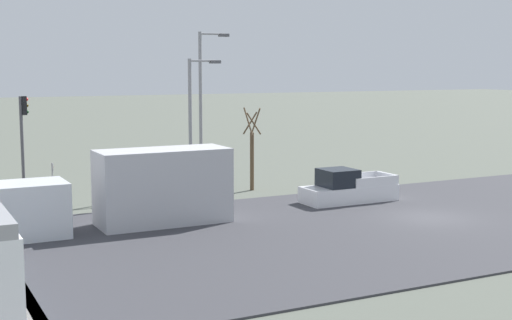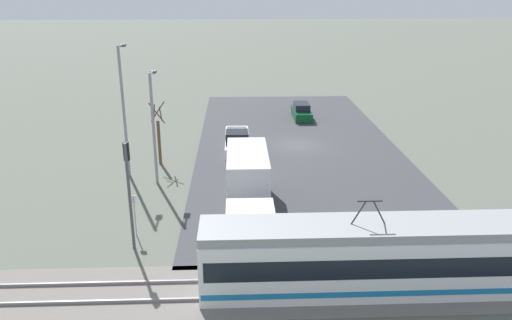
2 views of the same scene
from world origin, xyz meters
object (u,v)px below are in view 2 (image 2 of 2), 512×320
(traffic_light_pole, at_px, (129,182))
(no_parking_sign, at_px, (135,212))
(street_lamp_near_crossing, at_px, (153,121))
(pickup_truck, at_px, (237,143))
(sedan_car_0, at_px, (301,112))
(street_tree, at_px, (159,136))
(box_truck, at_px, (248,189))
(street_lamp_mid_block, at_px, (124,104))
(light_rail_tram, at_px, (365,257))

(traffic_light_pole, distance_m, no_parking_sign, 2.71)
(traffic_light_pole, xyz_separation_m, street_lamp_near_crossing, (0.10, -9.32, 0.76))
(pickup_truck, distance_m, sedan_car_0, 12.46)
(street_tree, distance_m, street_lamp_near_crossing, 4.48)
(box_truck, bearing_deg, street_lamp_mid_block, -39.54)
(street_tree, xyz_separation_m, no_parking_sign, (-0.28, 11.76, -0.80))
(sedan_car_0, bearing_deg, light_rail_tram, 88.05)
(street_lamp_near_crossing, xyz_separation_m, no_parking_sign, (0.05, 7.92, -3.07))
(box_truck, xyz_separation_m, street_lamp_mid_block, (8.57, -7.08, 3.67))
(traffic_light_pole, bearing_deg, pickup_truck, -109.38)
(pickup_truck, bearing_deg, street_tree, 24.68)
(sedan_car_0, bearing_deg, street_lamp_mid_block, 46.55)
(light_rail_tram, bearing_deg, street_tree, -56.10)
(sedan_car_0, height_order, street_tree, street_tree)
(sedan_car_0, relative_size, traffic_light_pole, 0.79)
(light_rail_tram, relative_size, street_tree, 3.01)
(sedan_car_0, bearing_deg, street_lamp_near_crossing, 53.90)
(traffic_light_pole, relative_size, no_parking_sign, 2.46)
(sedan_car_0, distance_m, traffic_light_pole, 29.31)
(street_lamp_mid_block, bearing_deg, street_lamp_near_crossing, 145.74)
(street_tree, xyz_separation_m, street_lamp_near_crossing, (-0.33, 3.85, 2.27))
(no_parking_sign, bearing_deg, traffic_light_pole, 96.01)
(street_lamp_near_crossing, distance_m, no_parking_sign, 8.49)
(light_rail_tram, relative_size, sedan_car_0, 3.21)
(traffic_light_pole, height_order, street_tree, traffic_light_pole)
(light_rail_tram, height_order, pickup_truck, light_rail_tram)
(street_lamp_near_crossing, bearing_deg, traffic_light_pole, 90.59)
(box_truck, bearing_deg, pickup_truck, -87.14)
(street_tree, relative_size, street_lamp_mid_block, 0.53)
(pickup_truck, relative_size, street_tree, 1.07)
(sedan_car_0, xyz_separation_m, no_parking_sign, (12.51, 25.00, 0.72))
(street_lamp_near_crossing, bearing_deg, no_parking_sign, 89.63)
(sedan_car_0, bearing_deg, traffic_light_pole, 64.91)
(traffic_light_pole, bearing_deg, street_lamp_near_crossing, -89.41)
(light_rail_tram, xyz_separation_m, street_tree, (11.74, -17.47, 0.58))
(light_rail_tram, distance_m, traffic_light_pole, 12.29)
(street_lamp_mid_block, bearing_deg, traffic_light_pole, 102.27)
(light_rail_tram, height_order, street_lamp_mid_block, street_lamp_mid_block)
(light_rail_tram, relative_size, box_truck, 1.44)
(light_rail_tram, relative_size, street_lamp_near_crossing, 1.91)
(no_parking_sign, bearing_deg, street_tree, -88.64)
(street_tree, height_order, street_lamp_near_crossing, street_lamp_near_crossing)
(sedan_car_0, distance_m, street_tree, 18.47)
(street_tree, bearing_deg, sedan_car_0, -134.01)
(traffic_light_pole, distance_m, street_tree, 13.26)
(light_rail_tram, height_order, traffic_light_pole, traffic_light_pole)
(street_lamp_near_crossing, relative_size, street_lamp_mid_block, 0.83)
(street_tree, distance_m, no_parking_sign, 11.79)
(pickup_truck, bearing_deg, box_truck, 92.86)
(box_truck, bearing_deg, traffic_light_pole, 31.32)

